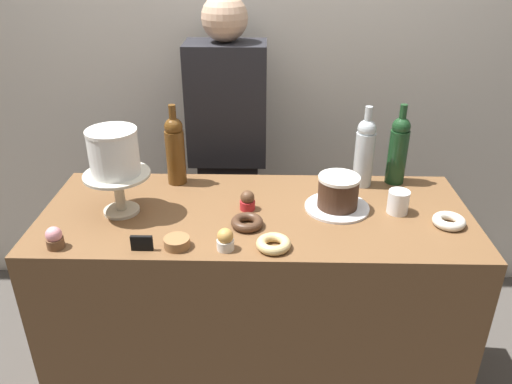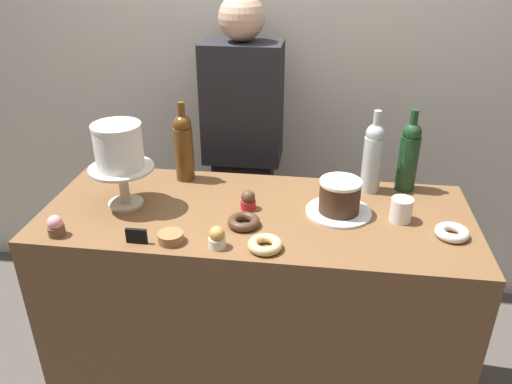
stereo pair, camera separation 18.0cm
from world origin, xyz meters
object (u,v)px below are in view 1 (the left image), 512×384
Objects in this scene: wine_bottle_green at (398,149)px; donut_glazed at (273,244)px; donut_sugar at (449,221)px; cookie_stack at (177,242)px; cupcake_strawberry at (54,238)px; cake_stand_pedestal at (118,186)px; cupcake_chocolate at (247,201)px; chocolate_round_cake at (338,191)px; cupcake_caramel at (225,240)px; wine_bottle_amber at (175,149)px; barista_figure at (228,161)px; donut_chocolate at (247,222)px; price_sign_chalkboard at (142,243)px; coffee_cup_ceramic at (398,202)px; wine_bottle_clear at (365,151)px; white_layer_cake at (114,152)px.

donut_glazed is (-0.49, -0.50, -0.13)m from wine_bottle_green.
donut_sugar and cookie_stack have the same top height.
cake_stand_pedestal is at bearing 57.53° from cupcake_strawberry.
cupcake_chocolate is at bearing 23.87° from cupcake_strawberry.
cupcake_strawberry is (-0.94, -0.28, -0.04)m from chocolate_round_cake.
wine_bottle_amber is at bearing 115.74° from cupcake_caramel.
cupcake_caramel is 0.66× the size of donut_sugar.
barista_figure reaches higher than cake_stand_pedestal.
chocolate_round_cake is 1.33× the size of donut_chocolate.
price_sign_chalkboard is at bearing -170.13° from donut_sugar.
barista_figure reaches higher than coffee_cup_ceramic.
chocolate_round_cake is 2.01× the size of cupcake_strawberry.
chocolate_round_cake is at bearing -120.99° from wine_bottle_clear.
wine_bottle_amber is (-0.62, 0.21, 0.07)m from chocolate_round_cake.
cake_stand_pedestal is 0.15× the size of barista_figure.
cake_stand_pedestal reaches higher than coffee_cup_ceramic.
wine_bottle_green reaches higher than donut_chocolate.
cupcake_chocolate is 0.63m from barista_figure.
wine_bottle_green is 3.87× the size of cookie_stack.
cake_stand_pedestal is 0.30m from wine_bottle_amber.
cookie_stack is (-0.81, -0.50, -0.13)m from wine_bottle_green.
chocolate_round_cake is at bearing 3.17° from white_layer_cake.
price_sign_chalkboard is (0.28, -0.01, -0.01)m from cupcake_strawberry.
wine_bottle_clear is 1.00× the size of wine_bottle_green.
price_sign_chalkboard is (-0.33, -0.28, -0.01)m from cupcake_chocolate.
chocolate_round_cake reaches higher than cupcake_chocolate.
white_layer_cake is 0.53× the size of wine_bottle_green.
cupcake_strawberry is 1.32m from donut_sugar.
cupcake_strawberry is 0.05× the size of barista_figure.
cupcake_chocolate and cupcake_caramel have the same top height.
cupcake_chocolate reaches higher than price_sign_chalkboard.
cupcake_chocolate is (0.29, -0.22, -0.11)m from wine_bottle_amber.
cupcake_strawberry and cupcake_caramel have the same top height.
wine_bottle_amber is at bearing 162.35° from donut_sugar.
chocolate_round_cake is 0.98m from cupcake_strawberry.
price_sign_chalkboard is at bearing -162.96° from coffee_cup_ceramic.
cupcake_strawberry reaches higher than donut_glazed.
chocolate_round_cake is at bearing 22.59° from donut_chocolate.
wine_bottle_clear is (0.12, 0.20, 0.07)m from chocolate_round_cake.
cake_stand_pedestal is 0.60m from donut_glazed.
wine_bottle_clear is 4.38× the size of cupcake_caramel.
white_layer_cake reaches higher than cupcake_strawberry.
donut_glazed is (0.55, -0.22, -0.22)m from white_layer_cake.
wine_bottle_amber is 2.91× the size of donut_glazed.
cake_stand_pedestal is at bearing 168.70° from donut_chocolate.
cupcake_caramel is at bearing -64.26° from wine_bottle_amber.
barista_figure is (0.34, 0.64, -0.31)m from white_layer_cake.
cupcake_chocolate reaches higher than donut_sugar.
coffee_cup_ceramic is at bearing 1.18° from white_layer_cake.
donut_sugar is (1.16, -0.07, -0.22)m from white_layer_cake.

